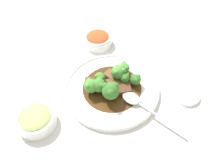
{
  "coord_description": "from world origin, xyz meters",
  "views": [
    {
      "loc": [
        -0.21,
        0.4,
        0.59
      ],
      "look_at": [
        0.0,
        0.0,
        0.03
      ],
      "focal_mm": 35.0,
      "sensor_mm": 36.0,
      "label": 1
    }
  ],
  "objects_px": {
    "broccoli_floret_3": "(136,79)",
    "broccoli_floret_2": "(119,72)",
    "broccoli_floret_6": "(125,78)",
    "main_plate": "(112,89)",
    "sauce_dish": "(187,96)",
    "serving_spoon": "(136,101)",
    "side_bowl_kimchi": "(98,39)",
    "broccoli_floret_7": "(100,78)",
    "broccoli_floret_4": "(124,68)",
    "beef_strip_2": "(111,75)",
    "broccoli_floret_5": "(91,86)",
    "beef_strip_1": "(92,82)",
    "beef_strip_0": "(111,84)",
    "broccoli_floret_0": "(111,91)",
    "broccoli_floret_1": "(99,85)",
    "beef_strip_3": "(123,89)",
    "side_bowl_appetizer": "(36,119)"
  },
  "relations": [
    {
      "from": "broccoli_floret_3",
      "to": "broccoli_floret_2",
      "type": "bearing_deg",
      "value": 5.39
    },
    {
      "from": "broccoli_floret_3",
      "to": "broccoli_floret_6",
      "type": "bearing_deg",
      "value": 17.34
    },
    {
      "from": "main_plate",
      "to": "sauce_dish",
      "type": "relative_size",
      "value": 3.83
    },
    {
      "from": "broccoli_floret_3",
      "to": "serving_spoon",
      "type": "distance_m",
      "value": 0.08
    },
    {
      "from": "sauce_dish",
      "to": "broccoli_floret_2",
      "type": "bearing_deg",
      "value": 12.1
    },
    {
      "from": "main_plate",
      "to": "side_bowl_kimchi",
      "type": "distance_m",
      "value": 0.25
    },
    {
      "from": "broccoli_floret_7",
      "to": "sauce_dish",
      "type": "bearing_deg",
      "value": -160.13
    },
    {
      "from": "broccoli_floret_4",
      "to": "broccoli_floret_7",
      "type": "xyz_separation_m",
      "value": [
        0.05,
        0.08,
        0.01
      ]
    },
    {
      "from": "main_plate",
      "to": "broccoli_floret_3",
      "type": "height_order",
      "value": "broccoli_floret_3"
    },
    {
      "from": "beef_strip_2",
      "to": "broccoli_floret_5",
      "type": "xyz_separation_m",
      "value": [
        0.03,
        0.09,
        0.02
      ]
    },
    {
      "from": "beef_strip_1",
      "to": "side_bowl_kimchi",
      "type": "relative_size",
      "value": 0.53
    },
    {
      "from": "serving_spoon",
      "to": "sauce_dish",
      "type": "height_order",
      "value": "serving_spoon"
    },
    {
      "from": "beef_strip_0",
      "to": "broccoli_floret_2",
      "type": "distance_m",
      "value": 0.05
    },
    {
      "from": "beef_strip_0",
      "to": "broccoli_floret_0",
      "type": "height_order",
      "value": "broccoli_floret_0"
    },
    {
      "from": "main_plate",
      "to": "beef_strip_0",
      "type": "relative_size",
      "value": 4.12
    },
    {
      "from": "broccoli_floret_4",
      "to": "main_plate",
      "type": "bearing_deg",
      "value": 85.09
    },
    {
      "from": "main_plate",
      "to": "beef_strip_1",
      "type": "bearing_deg",
      "value": 16.99
    },
    {
      "from": "broccoli_floret_6",
      "to": "serving_spoon",
      "type": "bearing_deg",
      "value": 139.59
    },
    {
      "from": "broccoli_floret_1",
      "to": "broccoli_floret_6",
      "type": "distance_m",
      "value": 0.09
    },
    {
      "from": "broccoli_floret_3",
      "to": "beef_strip_0",
      "type": "bearing_deg",
      "value": 31.48
    },
    {
      "from": "main_plate",
      "to": "beef_strip_2",
      "type": "bearing_deg",
      "value": -59.92
    },
    {
      "from": "serving_spoon",
      "to": "side_bowl_kimchi",
      "type": "bearing_deg",
      "value": -38.56
    },
    {
      "from": "broccoli_floret_0",
      "to": "serving_spoon",
      "type": "relative_size",
      "value": 0.29
    },
    {
      "from": "main_plate",
      "to": "beef_strip_3",
      "type": "height_order",
      "value": "beef_strip_3"
    },
    {
      "from": "side_bowl_appetizer",
      "to": "beef_strip_3",
      "type": "bearing_deg",
      "value": -128.77
    },
    {
      "from": "serving_spoon",
      "to": "broccoli_floret_2",
      "type": "bearing_deg",
      "value": -34.04
    },
    {
      "from": "sauce_dish",
      "to": "beef_strip_0",
      "type": "bearing_deg",
      "value": 19.79
    },
    {
      "from": "broccoli_floret_1",
      "to": "broccoli_floret_6",
      "type": "height_order",
      "value": "broccoli_floret_1"
    },
    {
      "from": "beef_strip_0",
      "to": "beef_strip_3",
      "type": "xyz_separation_m",
      "value": [
        -0.05,
        0.0,
        0.0
      ]
    },
    {
      "from": "serving_spoon",
      "to": "side_bowl_appetizer",
      "type": "distance_m",
      "value": 0.31
    },
    {
      "from": "beef_strip_2",
      "to": "serving_spoon",
      "type": "height_order",
      "value": "same"
    },
    {
      "from": "broccoli_floret_1",
      "to": "broccoli_floret_2",
      "type": "distance_m",
      "value": 0.08
    },
    {
      "from": "beef_strip_0",
      "to": "broccoli_floret_3",
      "type": "distance_m",
      "value": 0.08
    },
    {
      "from": "beef_strip_1",
      "to": "side_bowl_kimchi",
      "type": "height_order",
      "value": "side_bowl_kimchi"
    },
    {
      "from": "broccoli_floret_2",
      "to": "side_bowl_kimchi",
      "type": "height_order",
      "value": "broccoli_floret_2"
    },
    {
      "from": "beef_strip_1",
      "to": "beef_strip_2",
      "type": "relative_size",
      "value": 1.12
    },
    {
      "from": "beef_strip_1",
      "to": "beef_strip_2",
      "type": "height_order",
      "value": "beef_strip_1"
    },
    {
      "from": "beef_strip_3",
      "to": "serving_spoon",
      "type": "height_order",
      "value": "beef_strip_3"
    },
    {
      "from": "beef_strip_0",
      "to": "serving_spoon",
      "type": "height_order",
      "value": "serving_spoon"
    },
    {
      "from": "beef_strip_0",
      "to": "broccoli_floret_7",
      "type": "height_order",
      "value": "broccoli_floret_7"
    },
    {
      "from": "broccoli_floret_1",
      "to": "broccoli_floret_5",
      "type": "height_order",
      "value": "same"
    },
    {
      "from": "beef_strip_2",
      "to": "broccoli_floret_2",
      "type": "bearing_deg",
      "value": -172.07
    },
    {
      "from": "main_plate",
      "to": "broccoli_floret_4",
      "type": "height_order",
      "value": "broccoli_floret_4"
    },
    {
      "from": "beef_strip_0",
      "to": "broccoli_floret_2",
      "type": "xyz_separation_m",
      "value": [
        -0.01,
        -0.04,
        0.03
      ]
    },
    {
      "from": "beef_strip_1",
      "to": "serving_spoon",
      "type": "xyz_separation_m",
      "value": [
        -0.16,
        -0.0,
        -0.0
      ]
    },
    {
      "from": "beef_strip_2",
      "to": "sauce_dish",
      "type": "xyz_separation_m",
      "value": [
        -0.25,
        -0.05,
        -0.02
      ]
    },
    {
      "from": "beef_strip_3",
      "to": "broccoli_floret_7",
      "type": "height_order",
      "value": "broccoli_floret_7"
    },
    {
      "from": "beef_strip_1",
      "to": "broccoli_floret_1",
      "type": "height_order",
      "value": "broccoli_floret_1"
    },
    {
      "from": "broccoli_floret_0",
      "to": "broccoli_floret_3",
      "type": "relative_size",
      "value": 1.58
    },
    {
      "from": "broccoli_floret_4",
      "to": "side_bowl_kimchi",
      "type": "xyz_separation_m",
      "value": [
        0.17,
        -0.11,
        -0.02
      ]
    }
  ]
}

